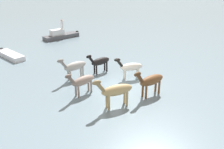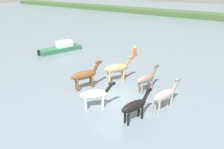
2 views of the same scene
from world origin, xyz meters
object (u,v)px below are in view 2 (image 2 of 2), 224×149
at_px(horse_mid_herd, 117,68).
at_px(buoy_channel_marker, 135,52).
at_px(boat_tender_starboard, 61,49).
at_px(horse_lead, 85,75).
at_px(horse_dark_mare, 95,94).
at_px(horse_rear_stallion, 165,95).
at_px(horse_chestnut_trailing, 135,106).
at_px(horse_pinto_flank, 147,78).

height_order(horse_mid_herd, buoy_channel_marker, horse_mid_herd).
relative_size(horse_mid_herd, boat_tender_starboard, 0.47).
distance_m(horse_lead, buoy_channel_marker, 9.24).
bearing_deg(horse_dark_mare, horse_rear_stallion, -12.82).
xyz_separation_m(horse_rear_stallion, boat_tender_starboard, (-15.42, 4.67, -0.75)).
bearing_deg(horse_rear_stallion, boat_tender_starboard, 88.20).
height_order(horse_chestnut_trailing, horse_pinto_flank, horse_pinto_flank).
bearing_deg(horse_rear_stallion, buoy_channel_marker, 56.56).
distance_m(horse_lead, horse_rear_stallion, 6.17).
relative_size(horse_lead, horse_mid_herd, 1.04).
distance_m(horse_mid_herd, horse_pinto_flank, 2.78).
bearing_deg(horse_chestnut_trailing, buoy_channel_marker, 47.71).
bearing_deg(horse_lead, horse_dark_mare, -103.51).
relative_size(horse_dark_mare, buoy_channel_marker, 1.71).
distance_m(horse_rear_stallion, buoy_channel_marker, 11.12).
xyz_separation_m(horse_lead, horse_mid_herd, (1.12, 2.56, 0.02)).
bearing_deg(horse_rear_stallion, horse_dark_mare, 139.92).
bearing_deg(horse_chestnut_trailing, horse_pinto_flank, 35.39).
xyz_separation_m(horse_dark_mare, buoy_channel_marker, (-3.78, 10.81, -0.48)).
bearing_deg(horse_mid_herd, horse_lead, -172.87).
height_order(horse_dark_mare, horse_mid_herd, horse_mid_herd).
height_order(horse_mid_herd, boat_tender_starboard, horse_mid_herd).
bearing_deg(horse_pinto_flank, buoy_channel_marker, 48.43).
bearing_deg(horse_chestnut_trailing, horse_lead, 91.75).
xyz_separation_m(horse_pinto_flank, boat_tender_starboard, (-13.21, 3.03, -0.70)).
distance_m(horse_lead, horse_chestnut_trailing, 5.41).
height_order(horse_lead, horse_pinto_flank, horse_lead).
height_order(horse_rear_stallion, boat_tender_starboard, horse_rear_stallion).
height_order(horse_lead, horse_mid_herd, horse_mid_herd).
xyz_separation_m(horse_mid_herd, horse_pinto_flank, (2.78, -0.11, -0.12)).
bearing_deg(boat_tender_starboard, horse_mid_herd, -92.13).
bearing_deg(horse_chestnut_trailing, horse_rear_stallion, -6.29).
distance_m(horse_dark_mare, horse_rear_stallion, 4.36).
bearing_deg(horse_chestnut_trailing, boat_tender_starboard, 80.80).
bearing_deg(buoy_channel_marker, horse_lead, -82.20).
xyz_separation_m(horse_lead, horse_chestnut_trailing, (5.24, -1.32, -0.13)).
relative_size(horse_rear_stallion, horse_pinto_flank, 1.04).
height_order(horse_chestnut_trailing, buoy_channel_marker, horse_chestnut_trailing).
bearing_deg(boat_tender_starboard, horse_pinto_flank, -89.41).
bearing_deg(horse_lead, boat_tender_starboard, 79.54).
xyz_separation_m(horse_dark_mare, horse_rear_stallion, (3.58, 2.50, 0.08)).
relative_size(horse_dark_mare, boat_tender_starboard, 0.37).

